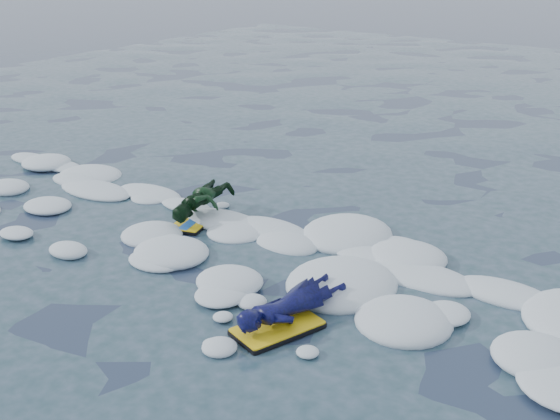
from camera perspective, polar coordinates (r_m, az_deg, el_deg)
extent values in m
plane|color=#1C2A44|center=(8.46, -4.75, -5.92)|extent=(120.00, 120.00, 0.00)
cube|color=black|center=(7.45, -0.19, -9.63)|extent=(0.80, 1.06, 0.05)
cube|color=yellow|center=(7.44, -0.20, -9.42)|extent=(0.77, 1.04, 0.02)
imported|color=#0D0D5E|center=(7.54, 0.91, -7.72)|extent=(0.78, 1.49, 0.34)
cube|color=black|center=(10.15, -6.96, -0.97)|extent=(0.64, 0.90, 0.04)
cube|color=yellow|center=(10.14, -6.97, -0.83)|extent=(0.62, 0.88, 0.01)
cube|color=blue|center=(10.14, -6.97, -0.78)|extent=(0.34, 0.79, 0.00)
imported|color=#0E3613|center=(10.21, -6.27, 0.55)|extent=(0.74, 1.29, 0.46)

